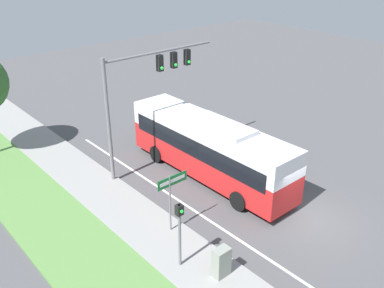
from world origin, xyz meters
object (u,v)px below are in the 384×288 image
Objects in this scene: street_sign at (171,191)px; pedestrian_signal at (180,226)px; utility_cabinet at (221,262)px; signal_gantry at (145,84)px; bus at (209,146)px.

pedestrian_signal is at bearing -121.09° from street_sign.
street_sign is 3.88m from utility_cabinet.
signal_gantry is 5.72× the size of utility_cabinet.
bus is 1.50× the size of signal_gantry.
signal_gantry is 2.39× the size of pedestrian_signal.
utility_cabinet is at bearing -109.22° from signal_gantry.
signal_gantry is at bearing 120.62° from bus.
signal_gantry is 7.03m from street_sign.
signal_gantry reaches higher than pedestrian_signal.
street_sign is 2.34× the size of utility_cabinet.
pedestrian_signal is 2.40× the size of utility_cabinet.
utility_cabinet is (-0.41, -3.60, -1.40)m from street_sign.
bus is 3.68× the size of street_sign.
signal_gantry is 10.78m from utility_cabinet.
street_sign is at bearing 58.91° from pedestrian_signal.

